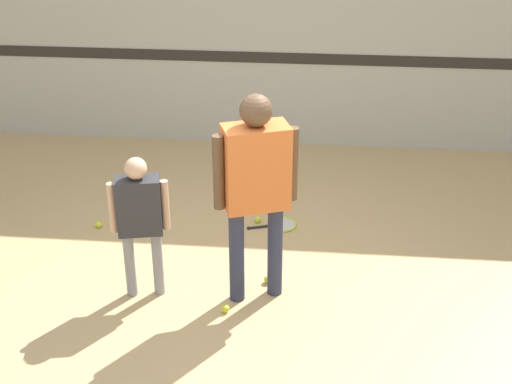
{
  "coord_description": "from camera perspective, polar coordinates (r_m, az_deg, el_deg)",
  "views": [
    {
      "loc": [
        0.6,
        -4.51,
        3.31
      ],
      "look_at": [
        0.17,
        0.09,
        0.92
      ],
      "focal_mm": 50.0,
      "sensor_mm": 36.0,
      "label": 1
    }
  ],
  "objects": [
    {
      "name": "wall_back",
      "position": [
        7.88,
        0.91,
        14.75
      ],
      "size": [
        16.0,
        0.07,
        3.2
      ],
      "color": "beige",
      "rests_on": "ground_plane"
    },
    {
      "name": "ground_plane",
      "position": [
        5.63,
        -1.79,
        -8.72
      ],
      "size": [
        16.0,
        16.0,
        0.0
      ],
      "primitive_type": "plane",
      "color": "tan"
    },
    {
      "name": "racket_spare_on_floor",
      "position": [
        6.61,
        1.94,
        -2.63
      ],
      "size": [
        0.49,
        0.34,
        0.03
      ],
      "rotation": [
        0.0,
        0.0,
        3.45
      ],
      "color": "#C6D838",
      "rests_on": "ground_plane"
    },
    {
      "name": "person_student_left",
      "position": [
        5.39,
        -9.3,
        -1.66
      ],
      "size": [
        0.44,
        0.25,
        1.18
      ],
      "rotation": [
        0.0,
        0.0,
        0.21
      ],
      "color": "gray",
      "rests_on": "ground_plane"
    },
    {
      "name": "person_instructor",
      "position": [
        5.15,
        0.0,
        1.13
      ],
      "size": [
        0.6,
        0.4,
        1.67
      ],
      "rotation": [
        0.0,
        0.0,
        0.35
      ],
      "color": "#2D334C",
      "rests_on": "ground_plane"
    },
    {
      "name": "tennis_ball_stray_right",
      "position": [
        6.73,
        -12.48,
        -2.54
      ],
      "size": [
        0.07,
        0.07,
        0.07
      ],
      "primitive_type": "sphere",
      "color": "#CCE038",
      "rests_on": "ground_plane"
    },
    {
      "name": "tennis_ball_near_instructor",
      "position": [
        5.5,
        -2.5,
        -9.29
      ],
      "size": [
        0.07,
        0.07,
        0.07
      ],
      "primitive_type": "sphere",
      "color": "#CCE038",
      "rests_on": "ground_plane"
    },
    {
      "name": "tennis_ball_stray_left",
      "position": [
        5.81,
        0.97,
        -7.0
      ],
      "size": [
        0.07,
        0.07,
        0.07
      ],
      "primitive_type": "sphere",
      "color": "#CCE038",
      "rests_on": "ground_plane"
    },
    {
      "name": "tennis_ball_by_spare_racket",
      "position": [
        6.64,
        0.14,
        -2.22
      ],
      "size": [
        0.07,
        0.07,
        0.07
      ],
      "primitive_type": "sphere",
      "color": "#CCE038",
      "rests_on": "ground_plane"
    }
  ]
}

